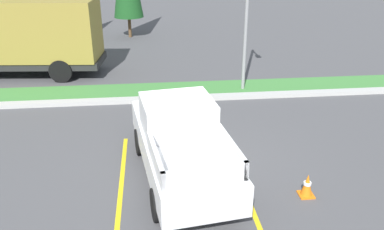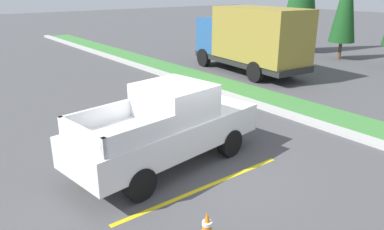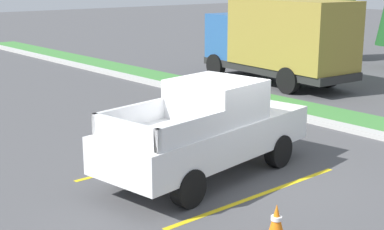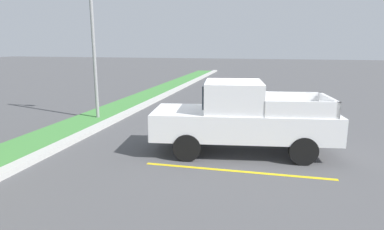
% 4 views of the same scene
% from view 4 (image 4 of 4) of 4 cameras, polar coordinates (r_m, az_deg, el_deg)
% --- Properties ---
extents(ground_plane, '(120.00, 120.00, 0.00)m').
position_cam_4_polar(ground_plane, '(10.57, 5.99, -5.34)').
color(ground_plane, '#4C4C4F').
extents(parking_line_near, '(0.12, 4.80, 0.01)m').
position_cam_4_polar(parking_line_near, '(8.62, 7.65, -9.47)').
color(parking_line_near, yellow).
rests_on(parking_line_near, ground).
extents(parking_line_far, '(0.12, 4.80, 0.01)m').
position_cam_4_polar(parking_line_far, '(11.55, 9.22, -3.88)').
color(parking_line_far, yellow).
rests_on(parking_line_far, ground).
extents(curb_strip, '(56.00, 0.40, 0.15)m').
position_cam_4_polar(curb_strip, '(12.19, -18.02, -3.13)').
color(curb_strip, '#B2B2AD').
rests_on(curb_strip, ground).
extents(grass_median, '(56.00, 1.80, 0.06)m').
position_cam_4_polar(grass_median, '(12.80, -22.23, -2.94)').
color(grass_median, '#42843D').
rests_on(grass_median, ground).
extents(pickup_truck_main, '(2.59, 5.43, 2.10)m').
position_cam_4_polar(pickup_truck_main, '(9.79, 8.45, -0.50)').
color(pickup_truck_main, black).
rests_on(pickup_truck_main, ground).
extents(street_light, '(0.24, 1.49, 6.26)m').
position_cam_4_polar(street_light, '(14.46, -15.99, 13.72)').
color(street_light, gray).
rests_on(street_light, ground).
extents(traffic_cone, '(0.36, 0.36, 0.60)m').
position_cam_4_polar(traffic_cone, '(12.87, 14.85, -1.15)').
color(traffic_cone, orange).
rests_on(traffic_cone, ground).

